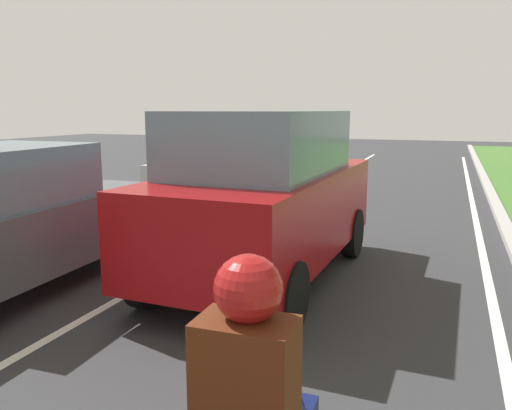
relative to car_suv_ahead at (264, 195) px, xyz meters
name	(u,v)px	position (x,y,z in m)	size (l,w,h in m)	color
ground_plane	(306,212)	(-0.71, 4.79, -1.17)	(60.00, 60.00, 0.00)	#2D2D30
lane_line_center	(277,210)	(-1.41, 4.79, -1.16)	(0.12, 32.00, 0.01)	silver
lane_line_right_edge	(477,224)	(2.89, 4.79, -1.16)	(0.12, 32.00, 0.01)	silver
curb_right	(504,223)	(3.39, 4.79, -1.11)	(0.24, 48.00, 0.12)	#9E9B93
car_suv_ahead	(264,195)	(0.00, 0.00, 0.00)	(2.09, 4.56, 2.28)	maroon
car_sedan_left_lane	(5,221)	(-2.90, -1.60, -0.25)	(1.94, 4.35, 1.86)	#474C51
car_hatchback_far	(210,168)	(-3.17, 4.92, -0.28)	(1.77, 3.72, 1.78)	#B7BABF
rider_person	(249,384)	(1.58, -4.60, 0.02)	(0.51, 0.41, 1.16)	#4C1E0C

